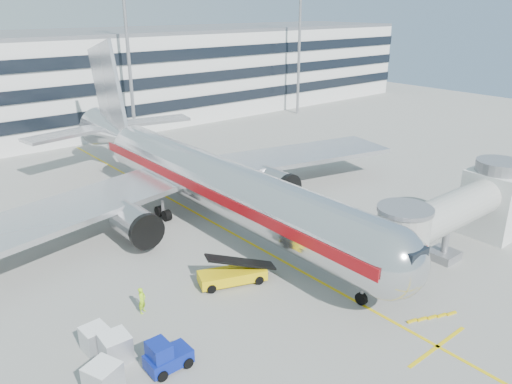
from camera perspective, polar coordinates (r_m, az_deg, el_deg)
ground at (r=41.24m, az=3.20°, el=-7.95°), size 180.00×180.00×0.00m
lead_in_line at (r=48.26m, az=-4.86°, el=-3.53°), size 0.25×70.00×0.01m
stop_bar at (r=34.00m, az=20.04°, el=-16.25°), size 6.00×0.25×0.01m
main_jet at (r=48.04m, az=-6.19°, el=1.73°), size 50.95×48.70×16.06m
jet_bridge at (r=44.21m, az=22.30°, el=-1.97°), size 17.80×4.50×7.00m
terminal at (r=88.73m, az=-23.42°, el=11.30°), size 150.00×24.25×15.60m
light_mast_centre at (r=76.01m, az=-14.51°, el=16.40°), size 2.40×1.20×25.45m
light_mast_east at (r=95.71m, az=5.01°, el=17.71°), size 2.40×1.20×25.45m
belt_loader at (r=37.98m, az=-2.73°, el=-9.39°), size 5.41×3.48×2.55m
baggage_tug at (r=30.47m, az=-10.29°, el=-18.03°), size 2.61×1.68×1.96m
cargo_container_left at (r=29.81m, az=-17.06°, el=-19.69°), size 2.10×2.10×1.72m
cargo_container_right at (r=31.74m, az=-15.74°, el=-16.75°), size 1.66×1.66×1.70m
cargo_container_front at (r=32.92m, az=-17.90°, el=-15.65°), size 1.54×1.54×1.55m
ramp_worker at (r=35.38m, az=-12.89°, el=-11.98°), size 0.83×0.77×1.91m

